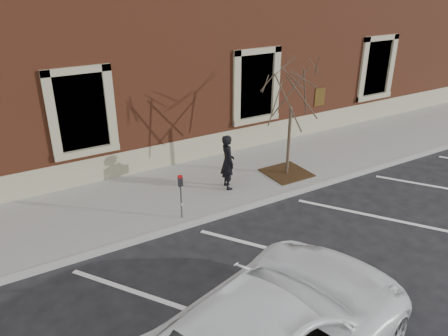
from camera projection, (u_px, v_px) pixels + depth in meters
ground at (235, 212)px, 12.06m from camera, size 120.00×120.00×0.00m
sidewalk_near at (205, 185)px, 13.40m from camera, size 40.00×3.50×0.15m
curb_near at (236, 210)px, 11.99m from camera, size 40.00×0.12×0.15m
parking_stripes at (284, 252)px, 10.34m from camera, size 28.00×4.40×0.01m
building_civic at (128, 30)px, 16.46m from camera, size 40.00×8.62×8.00m
man at (228, 162)px, 12.75m from camera, size 0.50×0.67×1.66m
parking_meter at (181, 189)px, 11.15m from camera, size 0.11×0.09×1.23m
tree_grate at (287, 173)px, 13.98m from camera, size 1.32×1.32×0.03m
sapling at (292, 87)px, 12.82m from camera, size 2.40×2.40×4.00m
white_truck at (270, 336)px, 6.89m from camera, size 6.60×4.39×1.68m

